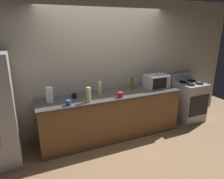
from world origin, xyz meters
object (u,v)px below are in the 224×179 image
(microwave, at_px, (156,81))
(mug_black, at_px, (74,96))
(paper_towel_roll, at_px, (49,95))
(bottle_olive_oil, at_px, (132,83))
(bottle_hand_soap, at_px, (100,88))
(stove_range, at_px, (189,101))
(mug_red, at_px, (120,95))
(mug_blue, at_px, (68,103))
(bottle_vinegar, at_px, (89,95))

(microwave, height_order, mug_black, microwave)
(microwave, height_order, paper_towel_roll, same)
(bottle_olive_oil, distance_m, bottle_hand_soap, 0.72)
(bottle_hand_soap, bearing_deg, bottle_olive_oil, 1.77)
(stove_range, distance_m, mug_red, 2.00)
(stove_range, distance_m, mug_black, 2.76)
(stove_range, relative_size, mug_red, 11.14)
(bottle_hand_soap, height_order, mug_black, bottle_hand_soap)
(bottle_olive_oil, height_order, bottle_hand_soap, bottle_olive_oil)
(mug_blue, bearing_deg, microwave, 7.83)
(bottle_vinegar, bearing_deg, microwave, 8.89)
(microwave, bearing_deg, bottle_vinegar, -171.11)
(mug_black, xyz_separation_m, mug_red, (0.78, -0.31, 0.00))
(paper_towel_roll, bearing_deg, stove_range, -0.91)
(bottle_olive_oil, xyz_separation_m, bottle_hand_soap, (-0.72, -0.02, -0.00))
(bottle_vinegar, bearing_deg, paper_towel_roll, 157.93)
(bottle_olive_oil, relative_size, bottle_hand_soap, 1.04)
(stove_range, bearing_deg, bottle_olive_oil, 173.75)
(microwave, bearing_deg, bottle_hand_soap, 175.83)
(stove_range, distance_m, bottle_hand_soap, 2.27)
(paper_towel_roll, xyz_separation_m, bottle_olive_oil, (1.67, 0.11, -0.01))
(mug_black, bearing_deg, bottle_hand_soap, 4.65)
(bottle_vinegar, height_order, bottle_olive_oil, bottle_vinegar)
(mug_red, bearing_deg, bottle_vinegar, 179.03)
(mug_blue, bearing_deg, mug_red, 0.52)
(microwave, xyz_separation_m, mug_blue, (-1.94, -0.27, -0.09))
(stove_range, xyz_separation_m, paper_towel_roll, (-3.15, 0.05, 0.57))
(bottle_hand_soap, xyz_separation_m, mug_red, (0.27, -0.35, -0.07))
(paper_towel_roll, xyz_separation_m, bottle_vinegar, (0.62, -0.25, -0.01))
(bottle_olive_oil, height_order, mug_black, bottle_olive_oil)
(stove_range, relative_size, bottle_hand_soap, 4.53)
(stove_range, relative_size, bottle_olive_oil, 4.36)
(mug_black, relative_size, mug_red, 0.95)
(bottle_olive_oil, bearing_deg, microwave, -12.05)
(microwave, distance_m, bottle_olive_oil, 0.54)
(mug_black, height_order, mug_red, mug_red)
(bottle_hand_soap, relative_size, mug_blue, 2.66)
(bottle_vinegar, xyz_separation_m, bottle_hand_soap, (0.34, 0.34, -0.01))
(stove_range, height_order, mug_red, stove_range)
(mug_red, bearing_deg, stove_range, 6.24)
(stove_range, relative_size, bottle_vinegar, 4.16)
(paper_towel_roll, relative_size, mug_black, 2.93)
(mug_red, relative_size, mug_blue, 1.08)
(mug_blue, bearing_deg, paper_towel_roll, 134.09)
(bottle_olive_oil, bearing_deg, bottle_hand_soap, -178.23)
(microwave, height_order, bottle_vinegar, microwave)
(stove_range, relative_size, mug_black, 11.71)
(paper_towel_roll, height_order, bottle_hand_soap, paper_towel_roll)
(stove_range, bearing_deg, bottle_vinegar, -175.47)
(paper_towel_roll, relative_size, bottle_hand_soap, 1.13)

